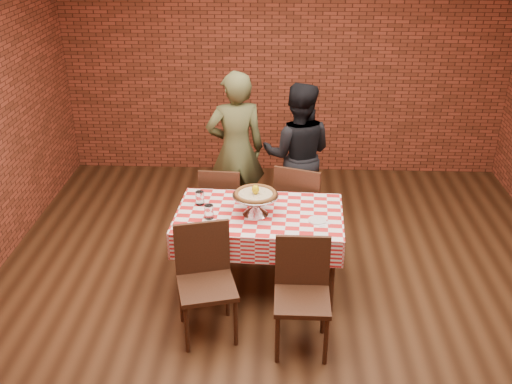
% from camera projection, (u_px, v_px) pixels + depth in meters
% --- Properties ---
extents(ground, '(6.00, 6.00, 0.00)m').
position_uv_depth(ground, '(283.00, 306.00, 5.23)').
color(ground, black).
rests_on(ground, ground).
extents(back_wall, '(5.50, 0.00, 5.50)m').
position_uv_depth(back_wall, '(286.00, 61.00, 7.29)').
color(back_wall, '#622B1A').
rests_on(back_wall, ground).
extents(table, '(1.47, 0.93, 0.75)m').
position_uv_depth(table, '(259.00, 250.00, 5.35)').
color(table, '#3E2214').
rests_on(table, ground).
extents(tablecloth, '(1.51, 0.96, 0.25)m').
position_uv_depth(tablecloth, '(259.00, 225.00, 5.24)').
color(tablecloth, red).
rests_on(tablecloth, table).
extents(pizza_stand, '(0.48, 0.48, 0.18)m').
position_uv_depth(pizza_stand, '(256.00, 204.00, 5.13)').
color(pizza_stand, silver).
rests_on(pizza_stand, tablecloth).
extents(pizza, '(0.43, 0.43, 0.03)m').
position_uv_depth(pizza, '(256.00, 194.00, 5.09)').
color(pizza, beige).
rests_on(pizza, pizza_stand).
extents(lemon, '(0.08, 0.08, 0.08)m').
position_uv_depth(lemon, '(256.00, 189.00, 5.07)').
color(lemon, '#DAC10A').
rests_on(lemon, pizza).
extents(water_glass_left, '(0.08, 0.08, 0.12)m').
position_uv_depth(water_glass_left, '(209.00, 212.00, 5.07)').
color(water_glass_left, white).
rests_on(water_glass_left, tablecloth).
extents(water_glass_right, '(0.08, 0.08, 0.12)m').
position_uv_depth(water_glass_right, '(200.00, 198.00, 5.31)').
color(water_glass_right, white).
rests_on(water_glass_right, tablecloth).
extents(side_plate, '(0.16, 0.16, 0.01)m').
position_uv_depth(side_plate, '(317.00, 220.00, 5.05)').
color(side_plate, white).
rests_on(side_plate, tablecloth).
extents(sweetener_packet_a, '(0.06, 0.06, 0.00)m').
position_uv_depth(sweetener_packet_a, '(322.00, 225.00, 4.98)').
color(sweetener_packet_a, white).
rests_on(sweetener_packet_a, tablecloth).
extents(sweetener_packet_b, '(0.06, 0.05, 0.00)m').
position_uv_depth(sweetener_packet_b, '(328.00, 223.00, 5.02)').
color(sweetener_packet_b, white).
rests_on(sweetener_packet_b, tablecloth).
extents(condiment_caddy, '(0.10, 0.08, 0.13)m').
position_uv_depth(condiment_caddy, '(266.00, 193.00, 5.39)').
color(condiment_caddy, silver).
rests_on(condiment_caddy, tablecloth).
extents(chair_near_left, '(0.55, 0.55, 0.93)m').
position_uv_depth(chair_near_left, '(207.00, 286.00, 4.70)').
color(chair_near_left, '#3E2214').
rests_on(chair_near_left, ground).
extents(chair_near_right, '(0.43, 0.43, 0.91)m').
position_uv_depth(chair_near_right, '(302.00, 300.00, 4.55)').
color(chair_near_right, '#3E2214').
rests_on(chair_near_right, ground).
extents(chair_far_left, '(0.43, 0.43, 0.88)m').
position_uv_depth(chair_far_left, '(223.00, 204.00, 6.03)').
color(chair_far_left, '#3E2214').
rests_on(chair_far_left, ground).
extents(chair_far_right, '(0.58, 0.58, 0.94)m').
position_uv_depth(chair_far_right, '(302.00, 204.00, 5.95)').
color(chair_far_right, '#3E2214').
rests_on(chair_far_right, ground).
extents(diner_olive, '(0.70, 0.55, 1.70)m').
position_uv_depth(diner_olive, '(236.00, 150.00, 6.25)').
color(diner_olive, '#4E512D').
rests_on(diner_olive, ground).
extents(diner_black, '(0.82, 0.66, 1.57)m').
position_uv_depth(diner_black, '(298.00, 155.00, 6.30)').
color(diner_black, black).
rests_on(diner_black, ground).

